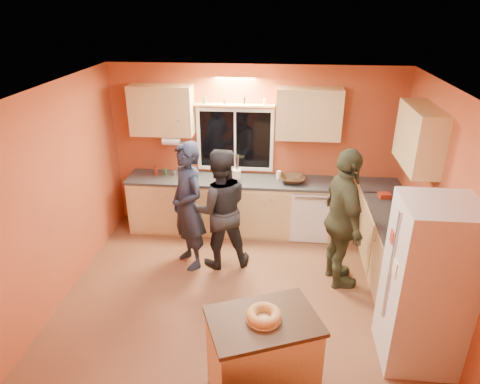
# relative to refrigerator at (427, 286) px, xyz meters

# --- Properties ---
(ground) EXTENTS (4.50, 4.50, 0.00)m
(ground) POSITION_rel_refrigerator_xyz_m (-1.89, 0.80, -0.90)
(ground) COLOR brown
(ground) RESTS_ON ground
(room_shell) EXTENTS (4.54, 4.04, 2.61)m
(room_shell) POSITION_rel_refrigerator_xyz_m (-1.77, 1.21, 0.72)
(room_shell) COLOR #B8532F
(room_shell) RESTS_ON ground
(back_counter) EXTENTS (4.23, 0.62, 0.90)m
(back_counter) POSITION_rel_refrigerator_xyz_m (-1.88, 2.50, -0.45)
(back_counter) COLOR tan
(back_counter) RESTS_ON ground
(right_counter) EXTENTS (0.62, 1.84, 0.90)m
(right_counter) POSITION_rel_refrigerator_xyz_m (0.06, 1.30, -0.45)
(right_counter) COLOR tan
(right_counter) RESTS_ON ground
(refrigerator) EXTENTS (0.72, 0.70, 1.80)m
(refrigerator) POSITION_rel_refrigerator_xyz_m (0.00, 0.00, 0.00)
(refrigerator) COLOR silver
(refrigerator) RESTS_ON ground
(island) EXTENTS (1.13, 0.96, 0.92)m
(island) POSITION_rel_refrigerator_xyz_m (-1.57, -0.66, -0.43)
(island) COLOR tan
(island) RESTS_ON ground
(bundt_pastry) EXTENTS (0.31, 0.31, 0.09)m
(bundt_pastry) POSITION_rel_refrigerator_xyz_m (-1.57, -0.66, 0.07)
(bundt_pastry) COLOR tan
(bundt_pastry) RESTS_ON island
(person_left) EXTENTS (0.74, 0.79, 1.81)m
(person_left) POSITION_rel_refrigerator_xyz_m (-2.69, 1.49, 0.00)
(person_left) COLOR black
(person_left) RESTS_ON ground
(person_center) EXTENTS (0.98, 0.85, 1.72)m
(person_center) POSITION_rel_refrigerator_xyz_m (-2.27, 1.54, -0.04)
(person_center) COLOR black
(person_center) RESTS_ON ground
(person_right) EXTENTS (0.66, 1.16, 1.87)m
(person_right) POSITION_rel_refrigerator_xyz_m (-0.66, 1.24, 0.03)
(person_right) COLOR #303522
(person_right) RESTS_ON ground
(mixing_bowl) EXTENTS (0.40, 0.40, 0.10)m
(mixing_bowl) POSITION_rel_refrigerator_xyz_m (-1.27, 2.48, 0.05)
(mixing_bowl) COLOR black
(mixing_bowl) RESTS_ON back_counter
(utensil_crock) EXTENTS (0.14, 0.14, 0.17)m
(utensil_crock) POSITION_rel_refrigerator_xyz_m (-2.14, 2.48, 0.09)
(utensil_crock) COLOR #EDE7C6
(utensil_crock) RESTS_ON back_counter
(potted_plant) EXTENTS (0.33, 0.30, 0.32)m
(potted_plant) POSITION_rel_refrigerator_xyz_m (0.05, 1.08, 0.16)
(potted_plant) COLOR gray
(potted_plant) RESTS_ON right_counter
(red_box) EXTENTS (0.18, 0.15, 0.07)m
(red_box) POSITION_rel_refrigerator_xyz_m (0.01, 2.04, 0.04)
(red_box) COLOR #AC2F1A
(red_box) RESTS_ON right_counter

